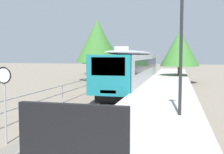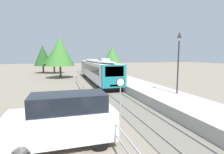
# 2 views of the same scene
# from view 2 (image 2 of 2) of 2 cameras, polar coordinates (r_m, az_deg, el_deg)

# --- Properties ---
(ground_plane) EXTENTS (160.00, 160.00, 0.00)m
(ground_plane) POSITION_cam_2_polar(r_m,az_deg,el_deg) (20.74, -8.50, -5.02)
(ground_plane) COLOR slate
(track_rails) EXTENTS (3.20, 60.00, 0.14)m
(track_rails) POSITION_cam_2_polar(r_m,az_deg,el_deg) (21.31, -0.45, -4.53)
(track_rails) COLOR #6B665B
(track_rails) RESTS_ON ground
(commuter_train) EXTENTS (2.82, 19.95, 3.74)m
(commuter_train) POSITION_cam_2_polar(r_m,az_deg,el_deg) (29.00, -4.82, 2.70)
(commuter_train) COLOR silver
(commuter_train) RESTS_ON track_rails
(station_platform) EXTENTS (3.90, 60.00, 0.90)m
(station_platform) POSITION_cam_2_polar(r_m,az_deg,el_deg) (22.31, 7.63, -2.99)
(station_platform) COLOR #A8A59E
(station_platform) RESTS_ON ground
(platform_lamp_mid_platform) EXTENTS (0.34, 0.34, 5.35)m
(platform_lamp_mid_platform) POSITION_cam_2_polar(r_m,az_deg,el_deg) (16.57, 20.55, 7.74)
(platform_lamp_mid_platform) COLOR #232328
(platform_lamp_mid_platform) RESTS_ON station_platform
(speed_limit_sign) EXTENTS (0.61, 0.10, 2.81)m
(speed_limit_sign) POSITION_cam_2_polar(r_m,az_deg,el_deg) (11.86, 2.74, -3.45)
(speed_limit_sign) COLOR #9EA0A5
(speed_limit_sign) RESTS_ON ground
(carpark_fence) EXTENTS (0.06, 36.06, 1.25)m
(carpark_fence) POSITION_cam_2_polar(r_m,az_deg,el_deg) (10.91, -3.19, -10.96)
(carpark_fence) COLOR #9EA0A5
(carpark_fence) RESTS_ON ground
(parked_van_white) EXTENTS (4.92, 2.00, 2.51)m
(parked_van_white) POSITION_cam_2_polar(r_m,az_deg,el_deg) (8.79, -15.05, -13.01)
(parked_van_white) COLOR white
(parked_van_white) RESTS_ON ground
(tree_behind_carpark) EXTENTS (5.36, 5.36, 7.67)m
(tree_behind_carpark) POSITION_cam_2_polar(r_m,az_deg,el_deg) (34.93, -16.34, 7.83)
(tree_behind_carpark) COLOR brown
(tree_behind_carpark) RESTS_ON ground
(tree_behind_station_far) EXTENTS (4.09, 4.09, 6.79)m
(tree_behind_station_far) POSITION_cam_2_polar(r_m,az_deg,el_deg) (46.38, -21.26, 6.45)
(tree_behind_station_far) COLOR brown
(tree_behind_station_far) RESTS_ON ground
(tree_distant_left) EXTENTS (4.44, 4.44, 6.08)m
(tree_distant_left) POSITION_cam_2_polar(r_m,az_deg,el_deg) (35.77, 0.05, 6.50)
(tree_distant_left) COLOR brown
(tree_distant_left) RESTS_ON ground
(tree_distant_centre) EXTENTS (4.95, 4.95, 5.82)m
(tree_distant_centre) POSITION_cam_2_polar(r_m,az_deg,el_deg) (44.99, -18.09, 6.23)
(tree_distant_centre) COLOR brown
(tree_distant_centre) RESTS_ON ground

